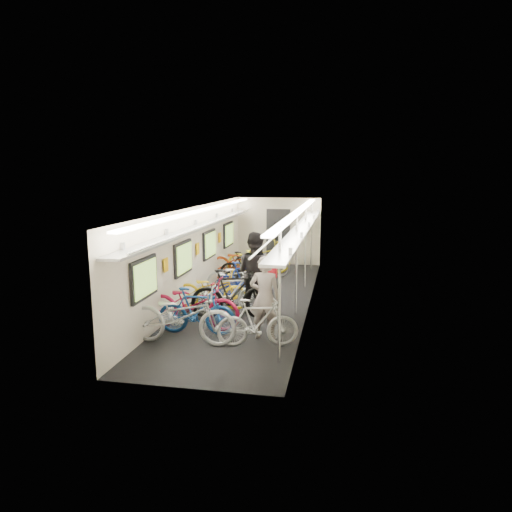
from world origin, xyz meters
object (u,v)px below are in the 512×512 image
at_px(bicycle_0, 182,316).
at_px(passenger_mid, 255,273).
at_px(passenger_near, 265,298).
at_px(bicycle_1, 197,311).
at_px(backpack, 271,269).

bearing_deg(bicycle_0, passenger_mid, -24.48).
distance_m(bicycle_0, passenger_near, 1.64).
distance_m(bicycle_1, passenger_near, 1.45).
relative_size(passenger_mid, backpack, 5.06).
bearing_deg(bicycle_1, passenger_near, -91.32).
relative_size(passenger_near, backpack, 4.42).
relative_size(bicycle_0, passenger_near, 1.27).
height_order(bicycle_0, passenger_mid, passenger_mid).
xyz_separation_m(bicycle_1, passenger_mid, (0.89, 1.67, 0.47)).
distance_m(bicycle_1, backpack, 1.77).
bearing_deg(backpack, bicycle_0, -139.80).
xyz_separation_m(bicycle_1, backpack, (1.41, 0.70, 0.79)).
bearing_deg(passenger_mid, backpack, 144.51).
xyz_separation_m(passenger_near, passenger_mid, (-0.52, 1.66, 0.12)).
height_order(passenger_mid, backpack, passenger_mid).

